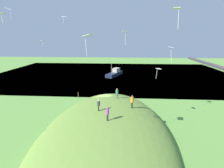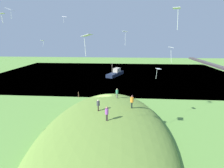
# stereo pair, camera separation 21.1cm
# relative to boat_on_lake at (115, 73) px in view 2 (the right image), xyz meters

# --- Properties ---
(ground_plane) EXTENTS (160.00, 160.00, 0.00)m
(ground_plane) POSITION_rel_boat_on_lake_xyz_m (26.40, -0.66, -0.77)
(ground_plane) COLOR #629640
(lake_water) EXTENTS (49.27, 80.00, 0.40)m
(lake_water) POSITION_rel_boat_on_lake_xyz_m (-2.69, -0.66, -0.97)
(lake_water) COLOR teal
(lake_water) RESTS_ON ground_plane
(grass_hill) EXTENTS (31.71, 16.22, 5.69)m
(grass_hill) POSITION_rel_boat_on_lake_xyz_m (37.17, 0.80, -0.77)
(grass_hill) COLOR olive
(grass_hill) RESTS_ON ground_plane
(bridge_deck_far) EXTENTS (44.35, 1.80, 0.70)m
(bridge_deck_far) POSITION_rel_boat_on_lake_xyz_m (-2.69, 32.45, 2.45)
(bridge_deck_far) COLOR #4C4648
(boat_on_lake) EXTENTS (8.76, 5.48, 4.48)m
(boat_on_lake) POSITION_rel_boat_on_lake_xyz_m (0.00, 0.00, 0.00)
(boat_on_lake) COLOR #182237
(boat_on_lake) RESTS_ON lake_water
(person_with_child) EXTENTS (0.49, 0.49, 1.72)m
(person_with_child) POSITION_rel_boat_on_lake_xyz_m (37.77, 1.12, 3.15)
(person_with_child) COLOR #392F2F
(person_with_child) RESTS_ON grass_hill
(person_near_shore) EXTENTS (0.55, 0.55, 1.65)m
(person_near_shore) POSITION_rel_boat_on_lake_xyz_m (28.66, 1.84, 2.63)
(person_near_shore) COLOR #52524B
(person_near_shore) RESTS_ON grass_hill
(person_on_hilltop) EXTENTS (0.55, 0.55, 1.85)m
(person_on_hilltop) POSITION_rel_boat_on_lake_xyz_m (32.95, 4.13, 2.86)
(person_on_hilltop) COLOR black
(person_on_hilltop) RESTS_ON grass_hill
(person_watching_kites) EXTENTS (0.49, 0.49, 1.56)m
(person_watching_kites) POSITION_rel_boat_on_lake_xyz_m (34.98, -0.30, 2.99)
(person_watching_kites) COLOR black
(person_watching_kites) RESTS_ON grass_hill
(kite_0) EXTENTS (1.05, 0.85, 1.93)m
(kite_0) POSITION_rel_boat_on_lake_xyz_m (31.17, 2.98, 12.00)
(kite_0) COLOR white
(kite_1) EXTENTS (0.98, 0.75, 2.14)m
(kite_1) POSITION_rel_boat_on_lake_xyz_m (31.77, 9.14, 9.91)
(kite_1) COLOR silver
(kite_3) EXTENTS (1.24, 0.92, 1.36)m
(kite_3) POSITION_rel_boat_on_lake_xyz_m (32.09, -12.35, 14.89)
(kite_3) COLOR white
(kite_5) EXTENTS (0.67, 0.80, 2.07)m
(kite_5) POSITION_rel_boat_on_lake_xyz_m (37.59, 7.92, 13.81)
(kite_5) COLOR white
(kite_6) EXTENTS (0.87, 0.72, 1.41)m
(kite_6) POSITION_rel_boat_on_lake_xyz_m (32.95, 7.44, 7.24)
(kite_6) COLOR white
(kite_7) EXTENTS (0.47, 0.66, 1.03)m
(kite_7) POSITION_rel_boat_on_lake_xyz_m (24.51, -11.94, 10.72)
(kite_7) COLOR white
(kite_8) EXTENTS (0.72, 0.60, 1.16)m
(kite_8) POSITION_rel_boat_on_lake_xyz_m (36.61, -10.37, 13.75)
(kite_8) COLOR silver
(kite_9) EXTENTS (1.18, 0.92, 1.89)m
(kite_9) POSITION_rel_boat_on_lake_xyz_m (40.80, -0.19, 11.40)
(kite_9) COLOR silver
(kite_10) EXTENTS (1.01, 1.04, 1.25)m
(kite_10) POSITION_rel_boat_on_lake_xyz_m (19.50, -9.26, 15.30)
(kite_10) COLOR white
(mooring_post) EXTENTS (0.14, 0.14, 1.16)m
(mooring_post) POSITION_rel_boat_on_lake_xyz_m (22.09, -6.47, -0.19)
(mooring_post) COLOR brown
(mooring_post) RESTS_ON ground_plane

